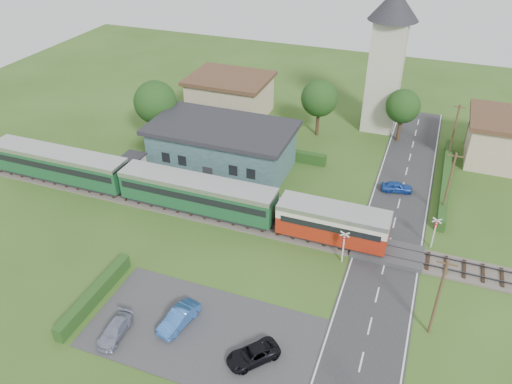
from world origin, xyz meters
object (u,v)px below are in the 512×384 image
(equipment_hut, at_px, (134,166))
(church_tower, at_px, (388,51))
(crossing_signal_near, at_px, (344,242))
(car_park_dark, at_px, (253,354))
(station_building, at_px, (222,147))
(car_park_blue, at_px, (179,318))
(car_park_silver, at_px, (115,330))
(pedestrian_far, at_px, (149,170))
(car_on_road, at_px, (397,187))
(house_east, at_px, (506,139))
(house_west, at_px, (230,96))
(pedestrian_near, at_px, (254,199))
(crossing_signal_far, at_px, (435,228))
(train, at_px, (169,187))

(equipment_hut, distance_m, church_tower, 33.48)
(crossing_signal_near, bearing_deg, car_park_dark, -105.82)
(station_building, relative_size, car_park_blue, 4.15)
(equipment_hut, bearing_deg, car_park_silver, -61.79)
(crossing_signal_near, xyz_separation_m, pedestrian_far, (-22.83, 5.96, -0.86))
(equipment_hut, bearing_deg, car_on_road, 15.42)
(car_park_blue, bearing_deg, car_park_silver, -134.41)
(car_park_blue, bearing_deg, house_east, 68.63)
(church_tower, xyz_separation_m, house_west, (-20.00, -3.00, -7.43))
(house_east, height_order, crossing_signal_near, house_east)
(crossing_signal_near, bearing_deg, house_west, 130.11)
(car_park_dark, xyz_separation_m, pedestrian_near, (-6.47, 17.38, 0.65))
(crossing_signal_far, relative_size, car_park_silver, 0.91)
(house_west, height_order, house_east, same)
(house_east, bearing_deg, train, -145.43)
(station_building, xyz_separation_m, crossing_signal_near, (16.40, -11.40, -0.55))
(pedestrian_near, bearing_deg, station_building, -52.67)
(station_building, height_order, crossing_signal_far, station_building)
(car_park_dark, relative_size, pedestrian_far, 2.30)
(train, distance_m, house_east, 38.77)
(house_east, distance_m, car_park_silver, 47.33)
(house_east, xyz_separation_m, pedestrian_far, (-36.43, -18.45, -1.52))
(car_on_road, height_order, car_park_blue, car_park_blue)
(train, relative_size, church_tower, 2.45)
(car_park_dark, bearing_deg, train, 175.55)
(house_west, relative_size, pedestrian_far, 6.51)
(pedestrian_near, bearing_deg, crossing_signal_far, 173.29)
(car_park_dark, bearing_deg, car_on_road, 116.62)
(pedestrian_far, bearing_deg, church_tower, -35.62)
(house_east, bearing_deg, car_on_road, -133.26)
(pedestrian_far, bearing_deg, car_park_dark, -125.84)
(train, bearing_deg, pedestrian_near, 16.14)
(train, xyz_separation_m, car_on_road, (21.35, 10.76, -1.57))
(station_building, height_order, car_on_road, station_building)
(house_east, distance_m, pedestrian_near, 30.74)
(crossing_signal_near, relative_size, car_park_silver, 0.91)
(car_park_dark, distance_m, pedestrian_far, 26.75)
(house_east, bearing_deg, car_park_blue, -123.25)
(crossing_signal_far, bearing_deg, car_on_road, 116.50)
(equipment_hut, distance_m, pedestrian_far, 1.67)
(station_building, height_order, car_park_silver, station_building)
(house_east, relative_size, crossing_signal_far, 2.69)
(car_on_road, distance_m, car_park_silver, 32.06)
(pedestrian_near, bearing_deg, train, 9.45)
(equipment_hut, xyz_separation_m, car_park_blue, (14.46, -17.10, -1.03))
(train, xyz_separation_m, car_park_blue, (8.38, -13.90, -1.46))
(house_east, distance_m, crossing_signal_near, 27.95)
(crossing_signal_near, relative_size, crossing_signal_far, 1.00)
(train, xyz_separation_m, crossing_signal_near, (18.32, -2.41, -0.04))
(church_tower, distance_m, car_park_blue, 41.90)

